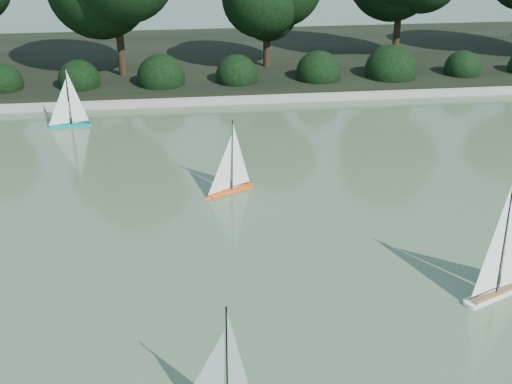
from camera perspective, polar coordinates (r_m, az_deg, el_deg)
ground at (r=8.26m, az=4.83°, el=-10.95°), size 80.00×80.00×0.00m
pond_coping at (r=16.29m, az=-1.43°, el=8.26°), size 40.00×0.35×0.18m
far_bank at (r=20.12m, az=-2.57°, el=11.75°), size 40.00×8.00×0.30m
shrub_hedge at (r=17.05m, az=-1.74°, el=10.30°), size 29.10×1.10×1.10m
sailboat_white_b at (r=9.14m, az=21.39°, el=-6.85°), size 1.27×0.68×1.80m
sailboat_orange at (r=11.27m, az=-2.66°, el=0.93°), size 0.98×0.62×1.43m
sailboat_teal at (r=15.13m, az=-16.57°, el=6.39°), size 1.06×0.32×1.45m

